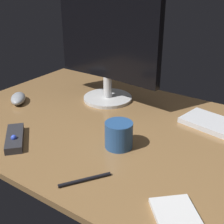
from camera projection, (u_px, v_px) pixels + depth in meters
desk at (129, 133)px, 109.83cm from camera, size 140.00×84.00×2.00cm
monitor at (107, 40)px, 124.01cm from camera, size 49.50×20.95×47.19cm
computer_mouse at (18, 98)px, 131.14cm from camera, size 12.41×12.53×3.88cm
media_remote at (15, 138)px, 102.16cm from camera, size 16.06×15.40×3.63cm
coffee_mug at (119, 135)px, 97.89cm from camera, size 8.92×8.92×8.57cm
notepad at (179, 221)px, 69.66cm from camera, size 18.05×18.31×1.13cm
pen at (85, 180)px, 83.33cm from camera, size 8.96×12.80×1.00cm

